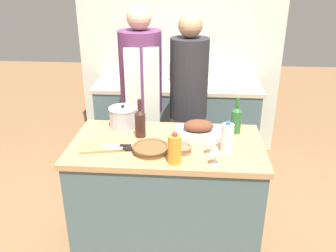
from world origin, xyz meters
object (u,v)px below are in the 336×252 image
at_px(person_cook_aproned, 142,97).
at_px(person_cook_guest, 188,102).
at_px(juice_jug, 175,149).
at_px(wicker_basket, 151,148).
at_px(wine_bottle_dark, 236,119).
at_px(milk_jug, 227,138).
at_px(wine_glass_right, 211,140).
at_px(stock_pot, 123,117).
at_px(wine_bottle_green, 140,122).
at_px(wine_glass_left, 216,150).
at_px(cutting_board, 102,146).
at_px(mixing_bowl, 183,149).
at_px(knife_paring, 120,148).
at_px(condiment_bottle_tall, 126,76).
at_px(condiment_bottle_extra, 149,79).
at_px(knife_chef, 117,145).
at_px(roasting_pan, 198,130).
at_px(condiment_bottle_short, 172,72).

xyz_separation_m(person_cook_aproned, person_cook_guest, (0.42, -0.04, -0.02)).
bearing_deg(juice_jug, wicker_basket, 142.19).
bearing_deg(wine_bottle_dark, milk_jug, -105.82).
bearing_deg(wine_glass_right, stock_pot, 148.66).
bearing_deg(person_cook_guest, juice_jug, -76.20).
distance_m(wine_bottle_green, wine_glass_left, 0.64).
xyz_separation_m(juice_jug, milk_jug, (0.33, 0.18, 0.00)).
distance_m(cutting_board, wine_glass_right, 0.73).
height_order(wicker_basket, stock_pot, stock_pot).
height_order(mixing_bowl, knife_paring, mixing_bowl).
height_order(condiment_bottle_tall, person_cook_guest, person_cook_guest).
bearing_deg(wicker_basket, wine_bottle_dark, 31.53).
height_order(wicker_basket, condiment_bottle_extra, condiment_bottle_extra).
xyz_separation_m(wicker_basket, person_cook_guest, (0.22, 0.90, 0.00)).
bearing_deg(stock_pot, cutting_board, -102.07).
height_order(wine_bottle_dark, condiment_bottle_extra, wine_bottle_dark).
distance_m(knife_chef, knife_paring, 0.05).
height_order(roasting_pan, person_cook_aproned, person_cook_aproned).
xyz_separation_m(wine_glass_left, knife_chef, (-0.64, 0.17, -0.08)).
bearing_deg(wine_bottle_green, stock_pot, 133.81).
height_order(wine_bottle_dark, wine_glass_right, wine_bottle_dark).
distance_m(stock_pot, wine_glass_right, 0.76).
relative_size(roasting_pan, condiment_bottle_tall, 1.68).
bearing_deg(wine_bottle_green, condiment_bottle_tall, 105.11).
relative_size(wicker_basket, stock_pot, 1.13).
bearing_deg(wicker_basket, stock_pot, 122.82).
height_order(wicker_basket, wine_bottle_green, wine_bottle_green).
bearing_deg(wine_bottle_green, cutting_board, -139.55).
distance_m(roasting_pan, condiment_bottle_tall, 1.49).
distance_m(wicker_basket, condiment_bottle_short, 1.73).
distance_m(wine_glass_left, knife_chef, 0.67).
height_order(stock_pot, person_cook_aproned, person_cook_aproned).
bearing_deg(knife_chef, condiment_bottle_short, 81.59).
relative_size(knife_paring, condiment_bottle_short, 0.80).
relative_size(wicker_basket, milk_jug, 1.15).
bearing_deg(stock_pot, wine_glass_right, -31.34).
relative_size(knife_paring, condiment_bottle_extra, 0.98).
bearing_deg(wine_glass_right, knife_chef, 176.66).
bearing_deg(cutting_board, stock_pot, 77.93).
distance_m(knife_chef, person_cook_guest, 0.97).
bearing_deg(cutting_board, condiment_bottle_short, 78.23).
relative_size(wine_bottle_green, condiment_bottle_tall, 1.38).
height_order(knife_paring, condiment_bottle_short, condiment_bottle_short).
relative_size(knife_chef, person_cook_aproned, 0.11).
height_order(mixing_bowl, person_cook_guest, person_cook_guest).
bearing_deg(condiment_bottle_short, juice_jug, -85.56).
distance_m(wicker_basket, condiment_bottle_tall, 1.62).
xyz_separation_m(milk_jug, wine_glass_left, (-0.08, -0.18, -0.00)).
xyz_separation_m(roasting_pan, wine_bottle_green, (-0.41, -0.04, 0.06)).
bearing_deg(wine_bottle_dark, mixing_bowl, -137.59).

